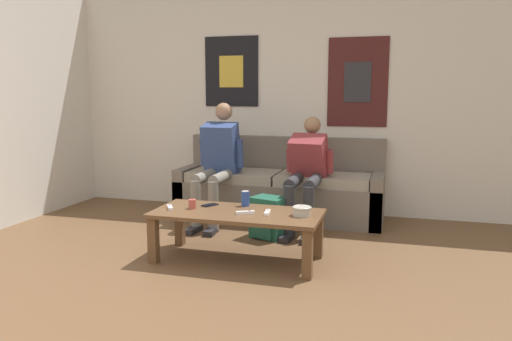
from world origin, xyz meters
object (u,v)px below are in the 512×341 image
(backpack, at_px, (269,218))
(pillar_candle, at_px, (192,204))
(person_seated_teen, at_px, (307,169))
(drink_can_blue, at_px, (245,198))
(game_controller_far_center, at_px, (245,213))
(couch, at_px, (280,190))
(cell_phone, at_px, (210,205))
(ceramic_bowl, at_px, (302,210))
(coffee_table, at_px, (237,219))
(game_controller_near_left, at_px, (170,208))
(game_controller_near_right, at_px, (267,213))
(person_seated_adult, at_px, (218,159))

(backpack, height_order, pillar_candle, pillar_candle)
(person_seated_teen, xyz_separation_m, drink_can_blue, (-0.35, -0.87, -0.13))
(pillar_candle, relative_size, game_controller_far_center, 0.61)
(couch, distance_m, person_seated_teen, 0.59)
(drink_can_blue, distance_m, cell_phone, 0.30)
(ceramic_bowl, height_order, cell_phone, ceramic_bowl)
(coffee_table, distance_m, person_seated_teen, 1.17)
(backpack, bearing_deg, cell_phone, -123.49)
(game_controller_near_left, relative_size, cell_phone, 0.93)
(couch, relative_size, drink_can_blue, 17.31)
(game_controller_near_left, xyz_separation_m, cell_phone, (0.26, 0.20, -0.01))
(couch, bearing_deg, ceramic_bowl, -70.45)
(coffee_table, bearing_deg, person_seated_teen, 72.08)
(coffee_table, relative_size, game_controller_near_left, 9.38)
(coffee_table, relative_size, person_seated_teen, 1.23)
(pillar_candle, relative_size, game_controller_near_left, 0.62)
(drink_can_blue, height_order, game_controller_far_center, drink_can_blue)
(person_seated_teen, xyz_separation_m, game_controller_far_center, (-0.26, -1.14, -0.18))
(pillar_candle, height_order, game_controller_near_left, pillar_candle)
(person_seated_teen, xyz_separation_m, game_controller_near_right, (-0.10, -1.10, -0.18))
(person_seated_adult, height_order, backpack, person_seated_adult)
(ceramic_bowl, bearing_deg, person_seated_teen, 98.52)
(pillar_candle, distance_m, cell_phone, 0.17)
(pillar_candle, xyz_separation_m, game_controller_near_right, (0.63, -0.01, -0.03))
(person_seated_adult, relative_size, drink_can_blue, 9.75)
(person_seated_adult, bearing_deg, cell_phone, -73.49)
(ceramic_bowl, relative_size, cell_phone, 0.97)
(couch, xyz_separation_m, ceramic_bowl, (0.51, -1.44, 0.15))
(game_controller_far_center, bearing_deg, coffee_table, 145.27)
(game_controller_near_left, distance_m, cell_phone, 0.33)
(person_seated_teen, height_order, game_controller_near_left, person_seated_teen)
(drink_can_blue, height_order, game_controller_near_right, drink_can_blue)
(person_seated_teen, relative_size, cell_phone, 7.13)
(couch, xyz_separation_m, backpack, (0.08, -0.78, -0.11))
(couch, relative_size, person_seated_teen, 2.00)
(person_seated_adult, distance_m, drink_can_blue, 1.05)
(ceramic_bowl, bearing_deg, couch, 109.55)
(pillar_candle, bearing_deg, coffee_table, 0.09)
(game_controller_near_right, height_order, game_controller_far_center, same)
(coffee_table, distance_m, backpack, 0.70)
(game_controller_far_center, xyz_separation_m, cell_phone, (-0.37, 0.19, -0.01))
(ceramic_bowl, height_order, drink_can_blue, drink_can_blue)
(ceramic_bowl, xyz_separation_m, game_controller_near_right, (-0.26, -0.03, -0.03))
(person_seated_adult, bearing_deg, game_controller_near_right, -53.42)
(person_seated_teen, relative_size, ceramic_bowl, 7.32)
(coffee_table, height_order, game_controller_near_left, game_controller_near_left)
(game_controller_near_left, relative_size, game_controller_far_center, 0.98)
(coffee_table, height_order, person_seated_adult, person_seated_adult)
(person_seated_adult, relative_size, game_controller_near_right, 8.23)
(couch, height_order, backpack, couch)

